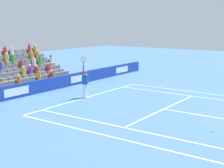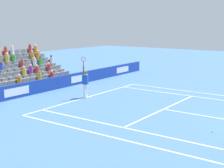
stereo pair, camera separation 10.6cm
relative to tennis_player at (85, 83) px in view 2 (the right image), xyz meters
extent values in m
cube|color=white|center=(-0.36, -0.02, -0.99)|extent=(10.97, 0.10, 0.01)
cube|color=white|center=(-0.36, 5.47, -0.99)|extent=(8.23, 0.10, 0.01)
cube|color=white|center=(-0.36, 8.67, -0.99)|extent=(0.10, 6.40, 0.01)
cube|color=white|center=(3.76, 5.92, -0.99)|extent=(0.10, 11.89, 0.01)
cube|color=white|center=(-4.47, 5.92, -0.99)|extent=(0.10, 11.89, 0.01)
cube|color=white|center=(5.13, 5.92, -0.99)|extent=(0.10, 11.89, 0.01)
cube|color=white|center=(-5.84, 5.92, -0.99)|extent=(0.10, 11.89, 0.01)
cube|color=white|center=(-0.36, 0.08, -0.99)|extent=(0.10, 0.20, 0.01)
cube|color=#193899|center=(-0.36, -3.57, -0.53)|extent=(24.51, 0.20, 0.93)
cube|color=white|center=(-9.55, -3.46, -0.53)|extent=(1.96, 0.01, 0.52)
cube|color=white|center=(-3.42, -3.46, -0.53)|extent=(1.96, 0.01, 0.52)
cube|color=white|center=(2.71, -3.46, -0.53)|extent=(1.96, 0.01, 0.52)
cylinder|color=white|center=(-0.12, -0.03, -0.54)|extent=(0.16, 0.16, 0.90)
cylinder|color=white|center=(0.11, 0.02, -0.54)|extent=(0.16, 0.16, 0.90)
cube|color=white|center=(-0.12, -0.03, -0.95)|extent=(0.18, 0.28, 0.08)
cube|color=white|center=(0.11, 0.02, -0.95)|extent=(0.18, 0.28, 0.08)
cube|color=#1947B2|center=(-0.01, 0.00, 0.21)|extent=(0.30, 0.40, 0.60)
sphere|color=brown|center=(-0.01, 0.00, 0.67)|extent=(0.24, 0.24, 0.24)
cylinder|color=brown|center=(0.21, 0.05, 0.82)|extent=(0.09, 0.09, 0.62)
cylinder|color=brown|center=(-0.23, -0.01, 0.23)|extent=(0.09, 0.09, 0.56)
cylinder|color=black|center=(0.21, 0.05, 1.27)|extent=(0.04, 0.04, 0.28)
torus|color=red|center=(0.21, 0.05, 1.55)|extent=(0.10, 0.31, 0.31)
sphere|color=#D1E533|center=(0.21, 0.05, 1.83)|extent=(0.07, 0.07, 0.07)
cube|color=gray|center=(-0.36, -4.64, -0.78)|extent=(6.82, 0.95, 0.42)
cube|color=slate|center=(-3.46, -4.64, -0.47)|extent=(0.48, 0.44, 0.20)
cube|color=slate|center=(-3.46, -4.84, -0.22)|extent=(0.48, 0.04, 0.30)
cube|color=slate|center=(-2.84, -4.64, -0.47)|extent=(0.48, 0.44, 0.20)
cube|color=slate|center=(-2.84, -4.84, -0.22)|extent=(0.48, 0.04, 0.30)
cube|color=slate|center=(-2.22, -4.64, -0.47)|extent=(0.48, 0.44, 0.20)
cube|color=slate|center=(-2.22, -4.84, -0.22)|extent=(0.48, 0.04, 0.30)
cube|color=slate|center=(-1.60, -4.64, -0.47)|extent=(0.48, 0.44, 0.20)
cube|color=slate|center=(-1.60, -4.84, -0.22)|extent=(0.48, 0.04, 0.30)
cube|color=slate|center=(-0.98, -4.64, -0.47)|extent=(0.48, 0.44, 0.20)
cube|color=slate|center=(-0.98, -4.84, -0.22)|extent=(0.48, 0.04, 0.30)
cube|color=slate|center=(-0.36, -4.64, -0.47)|extent=(0.48, 0.44, 0.20)
cube|color=slate|center=(-0.36, -4.84, -0.22)|extent=(0.48, 0.04, 0.30)
cube|color=slate|center=(0.26, -4.64, -0.47)|extent=(0.48, 0.44, 0.20)
cube|color=slate|center=(0.26, -4.84, -0.22)|extent=(0.48, 0.04, 0.30)
cube|color=slate|center=(0.88, -4.64, -0.47)|extent=(0.48, 0.44, 0.20)
cube|color=slate|center=(0.88, -4.84, -0.22)|extent=(0.48, 0.04, 0.30)
cube|color=slate|center=(1.50, -4.64, -0.47)|extent=(0.48, 0.44, 0.20)
cube|color=slate|center=(1.50, -4.84, -0.22)|extent=(0.48, 0.04, 0.30)
cube|color=slate|center=(2.12, -4.64, -0.47)|extent=(0.48, 0.44, 0.20)
cube|color=slate|center=(2.12, -4.84, -0.22)|extent=(0.48, 0.04, 0.30)
cube|color=slate|center=(2.74, -4.64, -0.47)|extent=(0.48, 0.44, 0.20)
cube|color=slate|center=(2.74, -4.84, -0.22)|extent=(0.48, 0.04, 0.30)
cube|color=gray|center=(-0.36, -5.59, -0.57)|extent=(6.82, 0.95, 0.84)
cube|color=slate|center=(-3.46, -5.59, -0.05)|extent=(0.48, 0.44, 0.20)
cube|color=slate|center=(-3.46, -5.79, 0.20)|extent=(0.48, 0.04, 0.30)
cube|color=slate|center=(-2.84, -5.59, -0.05)|extent=(0.48, 0.44, 0.20)
cube|color=slate|center=(-2.84, -5.79, 0.20)|extent=(0.48, 0.04, 0.30)
cube|color=slate|center=(-2.22, -5.59, -0.05)|extent=(0.48, 0.44, 0.20)
cube|color=slate|center=(-2.22, -5.79, 0.20)|extent=(0.48, 0.04, 0.30)
cube|color=slate|center=(-1.60, -5.59, -0.05)|extent=(0.48, 0.44, 0.20)
cube|color=slate|center=(-1.60, -5.79, 0.20)|extent=(0.48, 0.04, 0.30)
cube|color=slate|center=(-0.98, -5.59, -0.05)|extent=(0.48, 0.44, 0.20)
cube|color=slate|center=(-0.98, -5.79, 0.20)|extent=(0.48, 0.04, 0.30)
cube|color=slate|center=(-0.36, -5.59, -0.05)|extent=(0.48, 0.44, 0.20)
cube|color=slate|center=(-0.36, -5.79, 0.20)|extent=(0.48, 0.04, 0.30)
cube|color=slate|center=(0.26, -5.59, -0.05)|extent=(0.48, 0.44, 0.20)
cube|color=slate|center=(0.26, -5.79, 0.20)|extent=(0.48, 0.04, 0.30)
cube|color=slate|center=(0.88, -5.59, -0.05)|extent=(0.48, 0.44, 0.20)
cube|color=slate|center=(0.88, -5.79, 0.20)|extent=(0.48, 0.04, 0.30)
cube|color=slate|center=(1.50, -5.59, -0.05)|extent=(0.48, 0.44, 0.20)
cube|color=slate|center=(1.50, -5.79, 0.20)|extent=(0.48, 0.04, 0.30)
cube|color=slate|center=(2.12, -5.59, -0.05)|extent=(0.48, 0.44, 0.20)
cube|color=slate|center=(2.12, -5.79, 0.20)|extent=(0.48, 0.04, 0.30)
cube|color=gray|center=(-0.36, -6.54, -0.36)|extent=(6.82, 0.95, 1.26)
cube|color=slate|center=(-3.46, -6.54, 0.37)|extent=(0.48, 0.44, 0.20)
cube|color=slate|center=(-3.46, -6.74, 0.62)|extent=(0.48, 0.04, 0.30)
cube|color=slate|center=(-2.84, -6.54, 0.37)|extent=(0.48, 0.44, 0.20)
cube|color=slate|center=(-2.84, -6.74, 0.62)|extent=(0.48, 0.04, 0.30)
cube|color=slate|center=(-2.22, -6.54, 0.37)|extent=(0.48, 0.44, 0.20)
cube|color=slate|center=(-2.22, -6.74, 0.62)|extent=(0.48, 0.04, 0.30)
cube|color=slate|center=(-1.60, -6.54, 0.37)|extent=(0.48, 0.44, 0.20)
cube|color=slate|center=(-1.60, -6.74, 0.62)|extent=(0.48, 0.04, 0.30)
cube|color=slate|center=(-0.98, -6.54, 0.37)|extent=(0.48, 0.44, 0.20)
cube|color=slate|center=(-0.98, -6.74, 0.62)|extent=(0.48, 0.04, 0.30)
cube|color=slate|center=(-0.36, -6.54, 0.37)|extent=(0.48, 0.44, 0.20)
cube|color=slate|center=(-0.36, -6.74, 0.62)|extent=(0.48, 0.04, 0.30)
cube|color=slate|center=(0.26, -6.54, 0.37)|extent=(0.48, 0.44, 0.20)
cube|color=slate|center=(0.26, -6.74, 0.62)|extent=(0.48, 0.04, 0.30)
cube|color=slate|center=(0.88, -6.54, 0.37)|extent=(0.48, 0.44, 0.20)
cube|color=slate|center=(0.88, -6.74, 0.62)|extent=(0.48, 0.04, 0.30)
cube|color=slate|center=(1.50, -6.54, 0.37)|extent=(0.48, 0.44, 0.20)
cube|color=slate|center=(1.50, -6.74, 0.62)|extent=(0.48, 0.04, 0.30)
cube|color=gray|center=(-0.36, -7.49, -0.15)|extent=(6.82, 0.95, 1.68)
cube|color=slate|center=(-3.46, -7.49, 0.79)|extent=(0.48, 0.44, 0.20)
cube|color=slate|center=(-3.46, -7.69, 1.04)|extent=(0.48, 0.04, 0.30)
cube|color=slate|center=(-2.84, -7.49, 0.79)|extent=(0.48, 0.44, 0.20)
cube|color=slate|center=(-2.84, -7.69, 1.04)|extent=(0.48, 0.04, 0.30)
cube|color=slate|center=(-2.22, -7.49, 0.79)|extent=(0.48, 0.44, 0.20)
cube|color=slate|center=(-2.22, -7.69, 1.04)|extent=(0.48, 0.04, 0.30)
cube|color=slate|center=(-1.60, -7.49, 0.79)|extent=(0.48, 0.44, 0.20)
cube|color=slate|center=(-1.60, -7.69, 1.04)|extent=(0.48, 0.04, 0.30)
cube|color=slate|center=(-0.98, -7.49, 0.79)|extent=(0.48, 0.44, 0.20)
cube|color=slate|center=(-0.98, -7.69, 1.04)|extent=(0.48, 0.04, 0.30)
cube|color=slate|center=(-0.36, -7.49, 0.79)|extent=(0.48, 0.44, 0.20)
cube|color=slate|center=(-0.36, -7.69, 1.04)|extent=(0.48, 0.04, 0.30)
cube|color=slate|center=(0.26, -7.49, 0.79)|extent=(0.48, 0.44, 0.20)
cube|color=slate|center=(0.26, -7.69, 1.04)|extent=(0.48, 0.04, 0.30)
cube|color=slate|center=(0.88, -7.49, 0.79)|extent=(0.48, 0.44, 0.20)
cube|color=gray|center=(-0.36, -8.44, 0.06)|extent=(6.82, 0.95, 2.10)
cube|color=slate|center=(-3.46, -8.44, 1.21)|extent=(0.48, 0.44, 0.20)
cube|color=slate|center=(-3.46, -8.64, 1.46)|extent=(0.48, 0.04, 0.30)
cube|color=slate|center=(-2.84, -8.44, 1.21)|extent=(0.48, 0.44, 0.20)
cube|color=slate|center=(-2.84, -8.64, 1.46)|extent=(0.48, 0.04, 0.30)
cube|color=slate|center=(-2.22, -8.44, 1.21)|extent=(0.48, 0.44, 0.20)
cube|color=slate|center=(-2.22, -8.64, 1.46)|extent=(0.48, 0.04, 0.30)
cube|color=slate|center=(-1.60, -8.44, 1.21)|extent=(0.48, 0.44, 0.20)
cube|color=slate|center=(-1.60, -8.64, 1.46)|extent=(0.48, 0.04, 0.30)
cube|color=slate|center=(-0.98, -8.44, 1.21)|extent=(0.48, 0.44, 0.20)
cube|color=slate|center=(-0.98, -8.64, 1.46)|extent=(0.48, 0.04, 0.30)
cube|color=slate|center=(-0.36, -8.44, 1.21)|extent=(0.48, 0.44, 0.20)
cube|color=slate|center=(-0.36, -8.64, 1.46)|extent=(0.48, 0.04, 0.30)
cube|color=slate|center=(0.26, -8.44, 1.21)|extent=(0.48, 0.44, 0.20)
cylinder|color=orange|center=(-2.22, -7.54, 1.13)|extent=(0.28, 0.28, 0.49)
sphere|color=#D3A884|center=(-2.22, -7.54, 1.48)|extent=(0.20, 0.20, 0.20)
cylinder|color=white|center=(-3.46, -6.59, 0.72)|extent=(0.28, 0.28, 0.50)
sphere|color=brown|center=(-3.46, -6.59, 1.07)|extent=(0.20, 0.20, 0.20)
cylinder|color=purple|center=(-0.36, -5.64, 0.32)|extent=(0.28, 0.28, 0.55)
sphere|color=beige|center=(-0.36, -5.64, 0.70)|extent=(0.20, 0.20, 0.20)
cylinder|color=yellow|center=(0.26, -7.54, 1.13)|extent=(0.28, 0.28, 0.49)
sphere|color=beige|center=(0.26, -7.54, 1.48)|extent=(0.20, 0.20, 0.20)
cylinder|color=red|center=(-0.36, -6.59, 0.69)|extent=(0.28, 0.28, 0.44)
sphere|color=brown|center=(-0.36, -6.59, 1.01)|extent=(0.20, 0.20, 0.20)
cylinder|color=green|center=(-2.22, -6.59, 0.73)|extent=(0.28, 0.28, 0.52)
sphere|color=brown|center=(-2.22, -6.59, 1.08)|extent=(0.20, 0.20, 0.20)
cylinder|color=red|center=(-2.22, -5.64, 0.29)|extent=(0.28, 0.28, 0.48)
sphere|color=beige|center=(-2.22, -5.64, 0.63)|extent=(0.20, 0.20, 0.20)
cylinder|color=white|center=(-1.60, -6.59, 0.70)|extent=(0.28, 0.28, 0.47)
sphere|color=beige|center=(-1.60, -6.59, 1.04)|extent=(0.20, 0.20, 0.20)
cylinder|color=orange|center=(-3.46, -8.49, 1.54)|extent=(0.28, 0.28, 0.47)
sphere|color=beige|center=(-3.46, -8.49, 1.88)|extent=(0.20, 0.20, 0.20)
cylinder|color=orange|center=(1.50, -4.69, -0.11)|extent=(0.28, 0.28, 0.52)
sphere|color=beige|center=(1.50, -4.69, 0.25)|extent=(0.20, 0.20, 0.20)
cylinder|color=red|center=(-0.36, -8.49, 1.58)|extent=(0.28, 0.28, 0.54)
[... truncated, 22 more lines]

